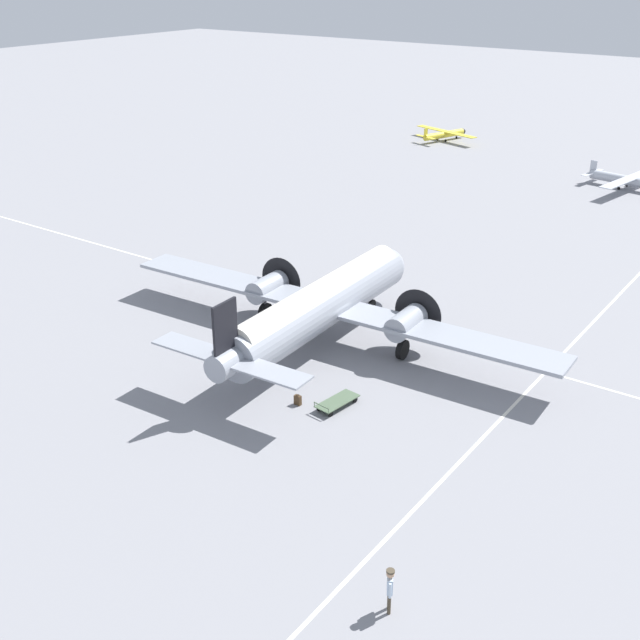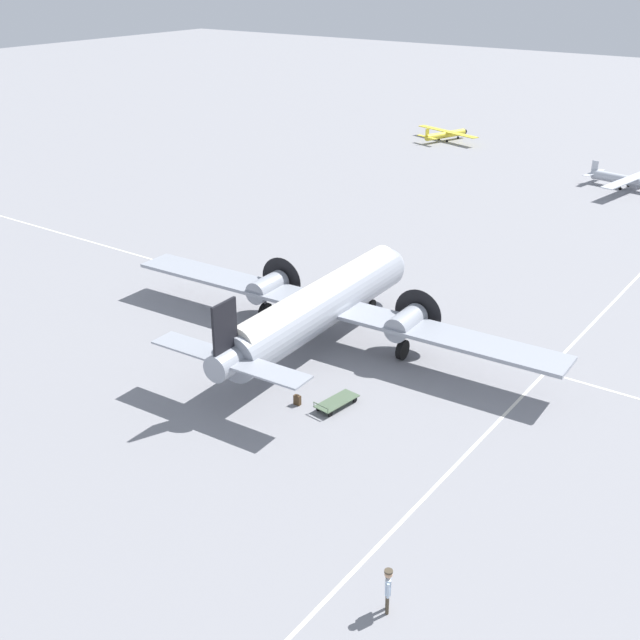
% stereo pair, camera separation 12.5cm
% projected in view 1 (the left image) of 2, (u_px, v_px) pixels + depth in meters
% --- Properties ---
extents(ground_plane, '(300.00, 300.00, 0.00)m').
position_uv_depth(ground_plane, '(320.00, 346.00, 44.32)').
color(ground_plane, gray).
extents(apron_line_eastwest, '(120.00, 0.16, 0.01)m').
position_uv_depth(apron_line_eastwest, '(362.00, 319.00, 47.51)').
color(apron_line_eastwest, silver).
rests_on(apron_line_eastwest, ground_plane).
extents(apron_line_northsouth, '(0.16, 120.00, 0.01)m').
position_uv_depth(apron_line_northsouth, '(513.00, 406.00, 38.36)').
color(apron_line_northsouth, silver).
rests_on(apron_line_northsouth, ground_plane).
extents(airliner_main, '(26.79, 17.44, 5.49)m').
position_uv_depth(airliner_main, '(324.00, 303.00, 43.61)').
color(airliner_main, '#9399A3').
rests_on(airliner_main, ground_plane).
extents(crew_foreground, '(0.39, 0.51, 1.71)m').
position_uv_depth(crew_foreground, '(390.00, 586.00, 25.97)').
color(crew_foreground, '#473D2D').
rests_on(crew_foreground, ground_plane).
extents(suitcase_near_door, '(0.35, 0.19, 0.53)m').
position_uv_depth(suitcase_near_door, '(298.00, 400.00, 38.42)').
color(suitcase_near_door, '#47331E').
rests_on(suitcase_near_door, ground_plane).
extents(baggage_cart, '(1.25, 2.42, 0.56)m').
position_uv_depth(baggage_cart, '(337.00, 402.00, 38.23)').
color(baggage_cart, '#4C6047').
rests_on(baggage_cart, ground_plane).
extents(light_aircraft_distant, '(8.76, 6.71, 1.77)m').
position_uv_depth(light_aircraft_distant, '(445.00, 134.00, 92.87)').
color(light_aircraft_distant, yellow).
rests_on(light_aircraft_distant, ground_plane).
extents(light_aircraft_taxiing, '(8.16, 10.86, 2.07)m').
position_uv_depth(light_aircraft_taxiing, '(631.00, 181.00, 73.43)').
color(light_aircraft_taxiing, '#B7BCC6').
rests_on(light_aircraft_taxiing, ground_plane).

